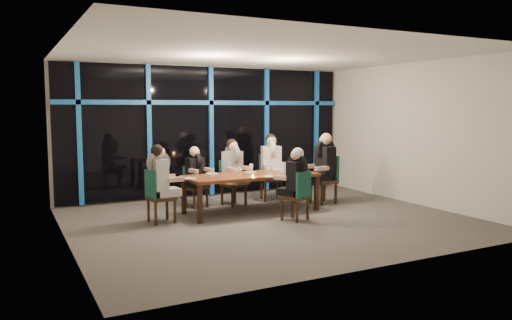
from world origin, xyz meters
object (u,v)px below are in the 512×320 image
object	(u,v)px
diner_end_left	(161,172)
diner_near_mid	(295,173)
chair_far_mid	(231,180)
wine_bottle	(303,166)
dining_table	(251,178)
diner_far_left	(196,168)
chair_end_right	(327,177)
diner_end_right	(324,158)
water_pitcher	(284,168)
chair_near_mid	(299,193)
chair_far_left	(194,184)
diner_far_right	(272,157)
chair_end_left	(157,194)
diner_far_mid	(234,162)
chair_far_right	(271,175)

from	to	relation	value
diner_end_left	diner_near_mid	world-z (taller)	diner_end_left
chair_far_mid	wine_bottle	size ratio (longest dim) A/B	2.78
dining_table	diner_far_left	bearing A→B (deg)	129.74
dining_table	chair_end_right	xyz separation A→B (m)	(1.86, 0.11, -0.11)
diner_end_right	water_pitcher	bearing A→B (deg)	-84.44
chair_near_mid	wine_bottle	bearing A→B (deg)	-149.25
wine_bottle	chair_end_right	bearing A→B (deg)	19.13
chair_end_right	dining_table	bearing A→B (deg)	-91.27
chair_far_left	diner_far_right	bearing A→B (deg)	-15.78
wine_bottle	chair_end_left	bearing A→B (deg)	178.71
chair_end_left	diner_end_left	world-z (taller)	diner_end_left
diner_far_mid	chair_end_right	bearing A→B (deg)	-33.87
chair_far_mid	diner_end_left	bearing A→B (deg)	-166.06
chair_far_mid	wine_bottle	bearing A→B (deg)	-56.53
chair_end_right	diner_far_left	bearing A→B (deg)	-112.34
chair_end_left	wine_bottle	bearing A→B (deg)	-96.78
chair_far_mid	chair_near_mid	xyz separation A→B (m)	(0.47, -1.93, -0.02)
diner_near_mid	wine_bottle	distance (m)	1.08
dining_table	diner_far_right	size ratio (longest dim) A/B	2.67
chair_far_left	chair_end_left	size ratio (longest dim) A/B	0.89
chair_far_left	diner_far_mid	xyz separation A→B (m)	(0.79, -0.24, 0.43)
chair_far_right	chair_end_left	size ratio (longest dim) A/B	1.05
chair_far_right	diner_end_right	size ratio (longest dim) A/B	1.00
diner_end_right	water_pitcher	world-z (taller)	diner_end_right
diner_far_right	chair_far_mid	bearing A→B (deg)	-160.51
dining_table	diner_near_mid	world-z (taller)	diner_near_mid
chair_near_mid	diner_end_left	world-z (taller)	diner_end_left
diner_far_mid	diner_end_left	world-z (taller)	diner_end_left
chair_far_left	diner_end_right	size ratio (longest dim) A/B	0.85
wine_bottle	diner_far_mid	bearing A→B (deg)	139.26
chair_far_mid	diner_near_mid	distance (m)	1.94
chair_far_mid	diner_far_mid	world-z (taller)	diner_far_mid
chair_far_mid	diner_far_right	world-z (taller)	diner_far_right
dining_table	diner_near_mid	distance (m)	1.09
diner_far_mid	diner_near_mid	distance (m)	1.83
diner_end_right	chair_near_mid	bearing A→B (deg)	-53.66
water_pitcher	diner_end_right	bearing A→B (deg)	22.64
chair_far_left	water_pitcher	world-z (taller)	water_pitcher
chair_end_left	chair_far_right	bearing A→B (deg)	-74.23
chair_far_left	diner_end_left	distance (m)	1.58
chair_end_left	diner_near_mid	world-z (taller)	diner_near_mid
diner_far_left	diner_far_mid	size ratio (longest dim) A/B	0.90
dining_table	diner_far_right	distance (m)	1.39
dining_table	wine_bottle	world-z (taller)	wine_bottle
diner_end_right	wine_bottle	distance (m)	0.75
diner_far_right	diner_end_right	size ratio (longest dim) A/B	0.97
diner_near_mid	wine_bottle	world-z (taller)	diner_near_mid
dining_table	diner_far_mid	bearing A→B (deg)	91.82
dining_table	chair_far_left	bearing A→B (deg)	128.34
chair_end_left	diner_end_right	bearing A→B (deg)	-92.45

